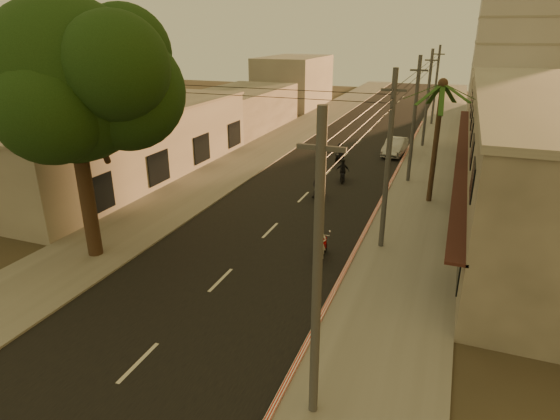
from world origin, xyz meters
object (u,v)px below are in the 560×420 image
at_px(scooter_red, 320,244).
at_px(scooter_mid_b, 342,171).
at_px(broadleaf_tree, 78,82).
at_px(parked_car, 395,147).
at_px(palm_tree, 442,91).
at_px(scooter_mid_a, 318,187).
at_px(scooter_far_a, 340,153).

height_order(scooter_red, scooter_mid_b, scooter_mid_b).
xyz_separation_m(broadleaf_tree, parked_car, (10.74, 25.71, -7.71)).
bearing_deg(broadleaf_tree, scooter_red, 19.23).
bearing_deg(palm_tree, scooter_mid_a, -165.43).
bearing_deg(scooter_far_a, scooter_mid_a, -72.15).
height_order(palm_tree, scooter_red, palm_tree).
bearing_deg(parked_car, palm_tree, -68.70).
bearing_deg(scooter_far_a, palm_tree, -32.82).
xyz_separation_m(palm_tree, scooter_red, (-4.40, -10.29, -6.39)).
bearing_deg(scooter_mid_a, broadleaf_tree, -125.62).
bearing_deg(scooter_red, parked_car, 91.92).
bearing_deg(parked_car, scooter_red, -88.16).
bearing_deg(parked_car, scooter_mid_b, -101.60).
distance_m(broadleaf_tree, parked_car, 28.91).
bearing_deg(broadleaf_tree, parked_car, 67.32).
distance_m(broadleaf_tree, scooter_mid_b, 19.72).
distance_m(scooter_red, scooter_far_a, 18.67).
relative_size(palm_tree, parked_car, 1.74).
xyz_separation_m(scooter_mid_b, parked_car, (2.52, 9.51, -0.04)).
height_order(scooter_mid_a, scooter_mid_b, scooter_mid_a).
height_order(scooter_mid_a, parked_car, scooter_mid_a).
xyz_separation_m(broadleaf_tree, scooter_mid_a, (7.57, 12.03, -7.65)).
distance_m(palm_tree, scooter_mid_b, 9.31).
bearing_deg(scooter_mid_b, palm_tree, -34.31).
bearing_deg(broadleaf_tree, scooter_mid_a, 57.81).
height_order(broadleaf_tree, scooter_red, broadleaf_tree).
bearing_deg(parked_car, broadleaf_tree, -109.45).
xyz_separation_m(scooter_red, scooter_far_a, (-3.60, 18.32, -0.03)).
bearing_deg(scooter_red, scooter_mid_a, 110.60).
bearing_deg(scooter_red, scooter_mid_b, 102.22).
bearing_deg(scooter_mid_a, palm_tree, 11.14).
xyz_separation_m(scooter_mid_a, scooter_far_a, (-0.96, 9.86, -0.09)).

